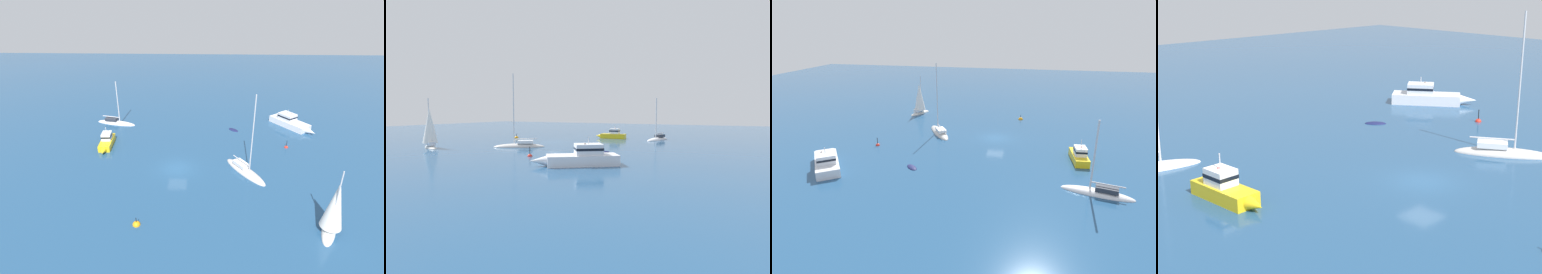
{
  "view_description": "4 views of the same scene",
  "coord_description": "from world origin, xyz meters",
  "views": [
    {
      "loc": [
        -34.22,
        -3.23,
        21.22
      ],
      "look_at": [
        7.37,
        -1.71,
        1.09
      ],
      "focal_mm": 28.42,
      "sensor_mm": 36.0,
      "label": 1
    },
    {
      "loc": [
        28.54,
        -45.47,
        5.3
      ],
      "look_at": [
        6.92,
        -4.55,
        1.46
      ],
      "focal_mm": 29.45,
      "sensor_mm": 36.0,
      "label": 2
    },
    {
      "loc": [
        45.56,
        4.86,
        16.15
      ],
      "look_at": [
        7.49,
        -3.25,
        2.49
      ],
      "focal_mm": 30.23,
      "sensor_mm": 36.0,
      "label": 3
    },
    {
      "loc": [
        -22.68,
        28.26,
        13.44
      ],
      "look_at": [
        9.13,
        -2.05,
        0.74
      ],
      "focal_mm": 54.29,
      "sensor_mm": 36.0,
      "label": 4
    }
  ],
  "objects": [
    {
      "name": "powerboat",
      "position": [
        6.14,
        11.12,
        0.72
      ],
      "size": [
        5.94,
        2.04,
        2.89
      ],
      "rotation": [
        0.0,
        0.0,
        3.22
      ],
      "color": "yellow",
      "rests_on": "ground"
    },
    {
      "name": "sailboat",
      "position": [
        14.67,
        12.01,
        0.15
      ],
      "size": [
        3.18,
        7.29,
        8.13
      ],
      "rotation": [
        0.0,
        0.0,
        4.48
      ],
      "color": "white",
      "rests_on": "ground"
    },
    {
      "name": "launch",
      "position": [
        14.58,
        -18.41,
        0.8
      ],
      "size": [
        8.02,
        6.56,
        2.78
      ],
      "rotation": [
        0.0,
        0.0,
        3.78
      ],
      "color": "white",
      "rests_on": "ground"
    },
    {
      "name": "tender",
      "position": [
        12.57,
        -8.52,
        0.0
      ],
      "size": [
        2.02,
        1.98,
        0.34
      ],
      "rotation": [
        0.0,
        0.0,
        0.76
      ],
      "color": "#191E4C",
      "rests_on": "ground"
    },
    {
      "name": "mooring_buoy",
      "position": [
        6.53,
        -15.87,
        0.02
      ],
      "size": [
        0.57,
        0.57,
        1.42
      ],
      "color": "red",
      "rests_on": "ground"
    },
    {
      "name": "channel_buoy",
      "position": [
        -10.83,
        3.2,
        0.0
      ],
      "size": [
        0.8,
        0.8,
        1.27
      ],
      "color": "orange",
      "rests_on": "ground"
    },
    {
      "name": "sailboat_1",
      "position": [
        -11.07,
        -15.76,
        2.58
      ],
      "size": [
        4.66,
        3.11,
        7.54
      ],
      "rotation": [
        0.0,
        0.0,
        2.7
      ],
      "color": "silver",
      "rests_on": "ground"
    },
    {
      "name": "ketch",
      "position": [
        -0.48,
        -8.87,
        0.13
      ],
      "size": [
        7.2,
        5.43,
        11.23
      ],
      "rotation": [
        0.0,
        0.0,
        3.71
      ],
      "color": "silver",
      "rests_on": "ground"
    },
    {
      "name": "ground_plane",
      "position": [
        0.0,
        0.0,
        0.0
      ],
      "size": [
        160.0,
        160.0,
        0.0
      ],
      "primitive_type": "plane",
      "color": "navy"
    }
  ]
}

